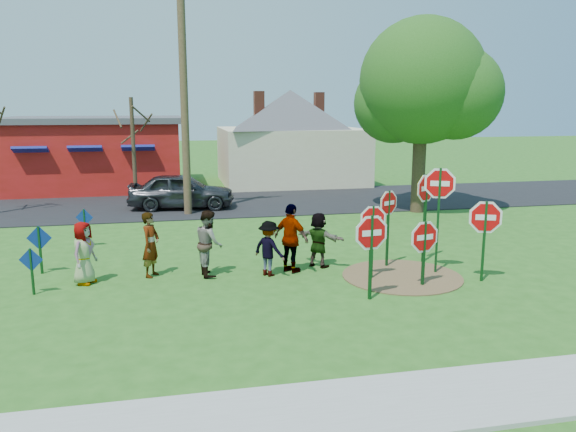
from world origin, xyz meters
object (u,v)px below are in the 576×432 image
object	(u,v)px
stop_sign_c	(439,196)
leafy_tree	(425,88)
utility_pole	(184,83)
person_a	(84,253)
person_b	(151,245)
stop_sign_a	(371,239)
stop_sign_d	(426,196)
suv	(182,191)
stop_sign_b	(388,209)

from	to	relation	value
stop_sign_c	leafy_tree	world-z (taller)	leafy_tree
utility_pole	person_a	bearing A→B (deg)	-108.15
person_b	utility_pole	xyz separation A→B (m)	(1.25, 8.59, 4.53)
stop_sign_a	stop_sign_d	xyz separation A→B (m)	(2.65, 2.75, 0.51)
stop_sign_d	stop_sign_c	bearing A→B (deg)	-125.83
person_a	person_b	world-z (taller)	person_b
stop_sign_a	suv	size ratio (longest dim) A/B	0.48
stop_sign_c	stop_sign_d	xyz separation A→B (m)	(0.15, 1.10, -0.17)
person_b	stop_sign_d	bearing A→B (deg)	-65.33
person_b	suv	xyz separation A→B (m)	(1.04, 9.96, -0.06)
person_b	utility_pole	world-z (taller)	utility_pole
person_a	leafy_tree	size ratio (longest dim) A/B	0.20
stop_sign_c	person_b	world-z (taller)	stop_sign_c
stop_sign_b	stop_sign_c	size ratio (longest dim) A/B	0.76
person_b	person_a	bearing A→B (deg)	126.41
stop_sign_b	leafy_tree	xyz separation A→B (m)	(4.56, 7.65, 3.57)
suv	leafy_tree	distance (m)	11.32
utility_pole	leafy_tree	distance (m)	9.94
person_a	leafy_tree	world-z (taller)	leafy_tree
stop_sign_b	utility_pole	distance (m)	11.11
person_a	person_b	size ratio (longest dim) A/B	0.93
stop_sign_a	leafy_tree	xyz separation A→B (m)	(5.98, 10.14, 3.77)
stop_sign_c	person_a	bearing A→B (deg)	-162.77
utility_pole	person_b	bearing A→B (deg)	-98.30
stop_sign_a	leafy_tree	bearing A→B (deg)	51.68
stop_sign_c	stop_sign_d	bearing A→B (deg)	105.69
stop_sign_a	person_b	size ratio (longest dim) A/B	1.24
stop_sign_a	stop_sign_c	xyz separation A→B (m)	(2.51, 1.64, 0.68)
suv	utility_pole	bearing A→B (deg)	-164.70
person_a	utility_pole	xyz separation A→B (m)	(2.92, 8.90, 4.59)
utility_pole	leafy_tree	world-z (taller)	utility_pole
person_b	stop_sign_b	bearing A→B (deg)	-67.79
stop_sign_d	person_b	world-z (taller)	stop_sign_d
stop_sign_a	stop_sign_b	xyz separation A→B (m)	(1.42, 2.50, 0.20)
utility_pole	leafy_tree	xyz separation A→B (m)	(9.84, -1.39, -0.18)
stop_sign_b	stop_sign_c	world-z (taller)	stop_sign_c
stop_sign_a	stop_sign_b	distance (m)	2.88
stop_sign_c	leafy_tree	size ratio (longest dim) A/B	0.37
stop_sign_d	utility_pole	size ratio (longest dim) A/B	0.27
person_b	leafy_tree	world-z (taller)	leafy_tree
person_a	leafy_tree	distance (m)	15.45
stop_sign_d	leafy_tree	world-z (taller)	leafy_tree
stop_sign_a	suv	distance (m)	13.54
stop_sign_c	person_a	distance (m)	9.42
person_b	utility_pole	distance (m)	9.79
leafy_tree	stop_sign_d	bearing A→B (deg)	-114.22
stop_sign_c	suv	distance (m)	13.10
stop_sign_c	suv	bearing A→B (deg)	143.63
stop_sign_b	person_b	distance (m)	6.59
stop_sign_b	person_b	bearing A→B (deg)	147.95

